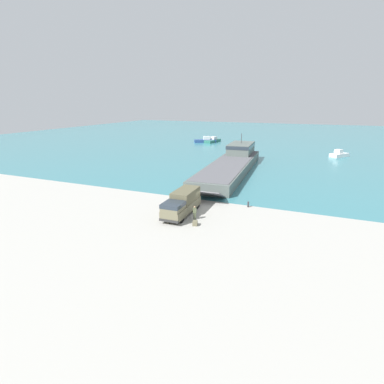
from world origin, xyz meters
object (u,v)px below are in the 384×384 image
(moored_boat_a, at_px, (205,140))
(mooring_bollard, at_px, (248,204))
(military_truck, at_px, (182,203))
(moored_boat_b, at_px, (339,154))
(cargo_crate, at_px, (195,223))
(landing_craft, at_px, (233,162))
(moored_boat_c, at_px, (213,140))
(soldier_on_ramp, at_px, (195,212))

(moored_boat_a, bearing_deg, mooring_bollard, 174.99)
(military_truck, relative_size, moored_boat_b, 1.43)
(moored_boat_b, height_order, cargo_crate, moored_boat_b)
(cargo_crate, bearing_deg, landing_craft, 97.19)
(moored_boat_c, bearing_deg, landing_craft, 124.60)
(soldier_on_ramp, bearing_deg, landing_craft, 171.02)
(mooring_bollard, bearing_deg, landing_craft, 110.08)
(soldier_on_ramp, bearing_deg, moored_boat_c, -178.20)
(military_truck, distance_m, soldier_on_ramp, 2.55)
(military_truck, height_order, moored_boat_c, military_truck)
(moored_boat_b, distance_m, cargo_crate, 61.54)
(moored_boat_a, bearing_deg, cargo_crate, 169.19)
(moored_boat_a, height_order, mooring_bollard, moored_boat_a)
(landing_craft, xyz_separation_m, moored_boat_a, (-21.40, 41.00, -0.88))
(moored_boat_b, xyz_separation_m, mooring_bollard, (-14.00, -49.72, -0.21))
(landing_craft, relative_size, mooring_bollard, 47.38)
(military_truck, distance_m, moored_boat_a, 74.21)
(landing_craft, xyz_separation_m, moored_boat_c, (-19.02, 42.41, -0.93))
(landing_craft, xyz_separation_m, mooring_bollard, (8.60, -23.53, -1.14))
(landing_craft, xyz_separation_m, cargo_crate, (4.10, -32.50, -1.32))
(moored_boat_b, height_order, mooring_bollard, moored_boat_b)
(moored_boat_a, xyz_separation_m, cargo_crate, (25.50, -73.50, -0.44))
(cargo_crate, bearing_deg, moored_boat_c, 107.16)
(mooring_bollard, bearing_deg, soldier_on_ramp, -125.91)
(moored_boat_c, distance_m, mooring_bollard, 71.48)
(landing_craft, distance_m, military_truck, 29.73)
(landing_craft, distance_m, moored_boat_c, 46.49)
(moored_boat_b, relative_size, cargo_crate, 8.27)
(mooring_bollard, bearing_deg, military_truck, -140.51)
(soldier_on_ramp, height_order, moored_boat_a, moored_boat_a)
(moored_boat_a, distance_m, moored_boat_b, 46.43)
(landing_craft, height_order, mooring_bollard, landing_craft)
(moored_boat_a, bearing_deg, soldier_on_ramp, 169.09)
(military_truck, distance_m, cargo_crate, 4.30)
(landing_craft, distance_m, mooring_bollard, 25.08)
(soldier_on_ramp, distance_m, moored_boat_c, 76.52)
(moored_boat_c, height_order, cargo_crate, moored_boat_c)
(moored_boat_b, relative_size, moored_boat_c, 0.66)
(mooring_bollard, bearing_deg, moored_boat_a, 114.94)
(soldier_on_ramp, distance_m, mooring_bollard, 8.97)
(landing_craft, height_order, military_truck, landing_craft)
(landing_craft, bearing_deg, moored_boat_b, 45.79)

